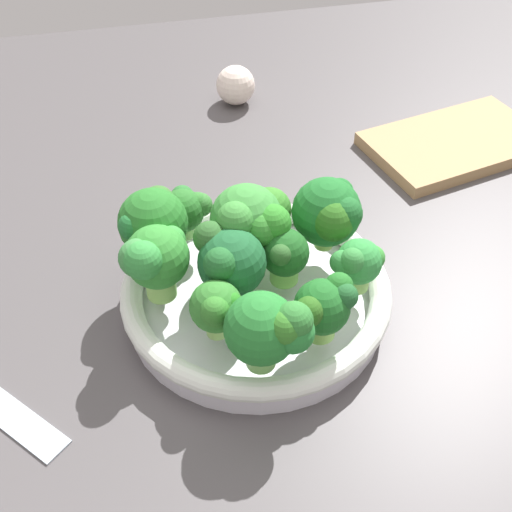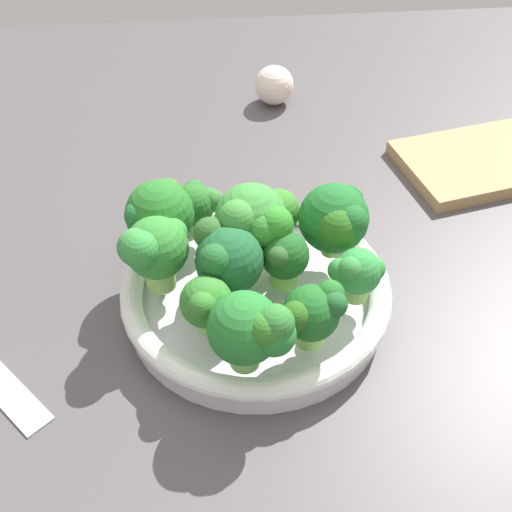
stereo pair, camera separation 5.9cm
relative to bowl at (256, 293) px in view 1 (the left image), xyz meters
The scene contains 16 objects.
ground_plane 4.79cm from the bowl, 60.81° to the left, with size 130.00×130.00×2.50cm, color #4D494B.
bowl is the anchor object (origin of this frame).
broccoli_floret_0 10.06cm from the bowl, 62.88° to the right, with size 5.58×4.75×5.80cm.
broccoli_floret_1 11.74cm from the bowl, 97.09° to the right, with size 6.89×5.94×7.34cm.
broccoli_floret_2 8.10cm from the bowl, 69.26° to the left, with size 5.05×4.39×5.67cm.
broccoli_floret_3 11.10cm from the bowl, behind, with size 6.11×6.22×7.66cm.
broccoli_floret_4 5.60cm from the bowl, 12.26° to the right, with size 4.42×4.83×5.56cm.
broccoli_floret_5 10.34cm from the bowl, 19.18° to the right, with size 5.16×4.17×5.21cm.
broccoli_floret_6 9.11cm from the bowl, 128.78° to the right, with size 4.47×4.97×5.59cm.
broccoli_floret_7 7.11cm from the bowl, 91.58° to the left, with size 6.78×6.83×8.09cm.
broccoli_floret_8 10.26cm from the bowl, 18.42° to the left, with size 6.61×7.10×7.54cm.
broccoli_floret_9 11.81cm from the bowl, 149.19° to the left, with size 6.47×6.55×7.69cm.
broccoli_floret_10 6.75cm from the bowl, 159.26° to the right, with size 6.07×7.01×7.06cm.
broccoli_floret_11 10.75cm from the bowl, 122.00° to the left, with size 5.11×4.50×5.12cm.
cutting_board 37.53cm from the bowl, 34.14° to the left, with size 22.06×13.17×1.60cm, color #AB8355.
garlic_bulb 39.25cm from the bowl, 80.91° to the left, with size 5.37×5.37×5.37cm, color #F3DECF.
Camera 1 is at (-11.60, -45.09, 46.66)cm, focal length 45.96 mm.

